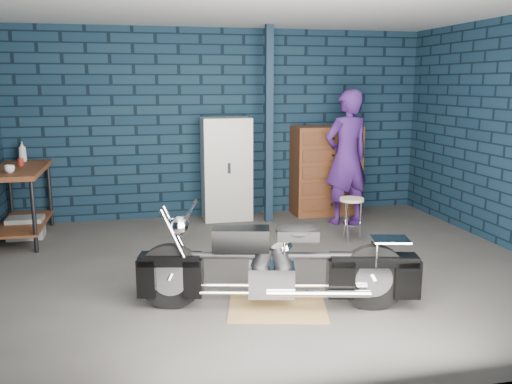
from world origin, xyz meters
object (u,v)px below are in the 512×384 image
at_px(motorcycle, 278,259).
at_px(storage_bin, 26,228).
at_px(workbench, 21,204).
at_px(locker, 226,169).
at_px(tool_chest, 326,170).
at_px(shop_stool, 351,220).
at_px(person, 347,157).

bearing_deg(motorcycle, storage_bin, 145.63).
xyz_separation_m(workbench, motorcycle, (2.58, -2.77, 0.00)).
bearing_deg(locker, motorcycle, -91.65).
relative_size(locker, tool_chest, 1.11).
relative_size(workbench, storage_bin, 3.23).
bearing_deg(shop_stool, storage_bin, 165.76).
bearing_deg(person, workbench, -14.17).
height_order(workbench, motorcycle, motorcycle).
relative_size(workbench, shop_stool, 2.57).
relative_size(motorcycle, locker, 1.42).
xyz_separation_m(workbench, storage_bin, (0.02, 0.04, -0.32)).
distance_m(motorcycle, shop_stool, 2.30).
bearing_deg(person, shop_stool, 60.43).
xyz_separation_m(person, storage_bin, (-4.24, 0.16, -0.79)).
xyz_separation_m(motorcycle, shop_stool, (1.42, 1.80, -0.18)).
height_order(workbench, tool_chest, tool_chest).
xyz_separation_m(storage_bin, shop_stool, (3.98, -1.01, 0.14)).
height_order(motorcycle, locker, locker).
bearing_deg(storage_bin, motorcycle, -47.63).
relative_size(storage_bin, shop_stool, 0.79).
distance_m(motorcycle, storage_bin, 3.82).
xyz_separation_m(motorcycle, tool_chest, (1.60, 3.25, 0.20)).
bearing_deg(shop_stool, tool_chest, 82.90).
bearing_deg(storage_bin, shop_stool, -14.24).
height_order(person, tool_chest, person).
height_order(workbench, storage_bin, workbench).
height_order(storage_bin, shop_stool, shop_stool).
bearing_deg(locker, storage_bin, -170.59).
bearing_deg(tool_chest, person, -82.37).
distance_m(workbench, shop_stool, 4.12).
relative_size(locker, shop_stool, 2.67).
bearing_deg(motorcycle, shop_stool, 65.08).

